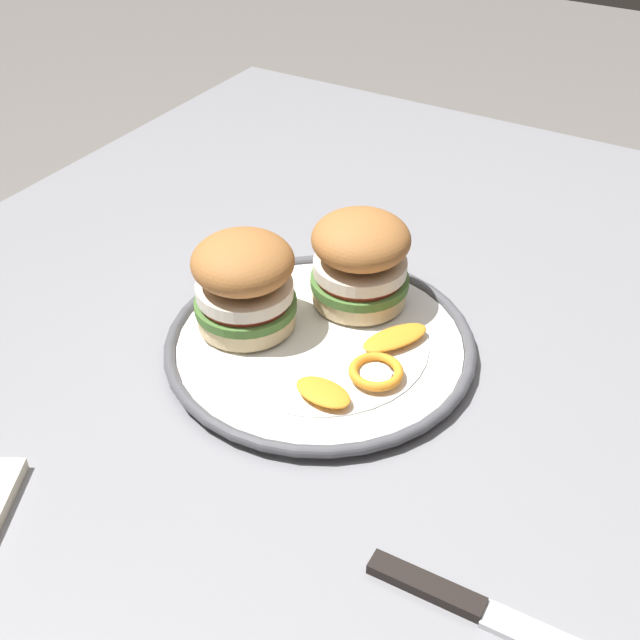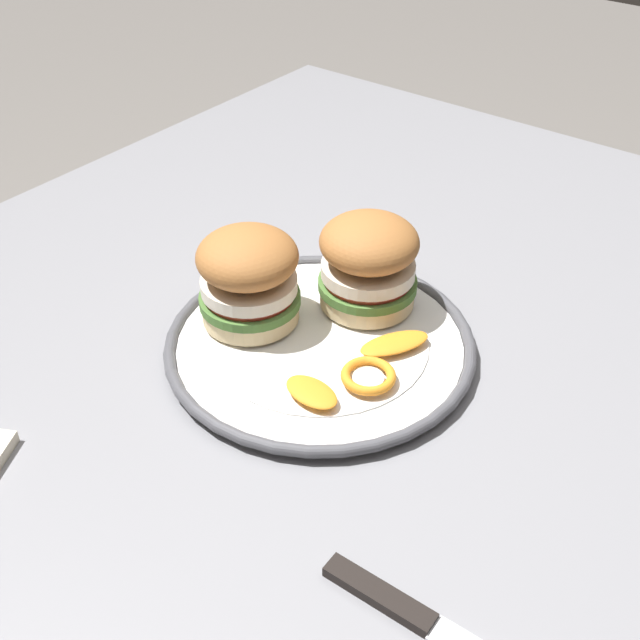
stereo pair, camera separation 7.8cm
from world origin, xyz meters
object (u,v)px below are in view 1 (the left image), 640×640
sandwich_half_left (244,281)px  sandwich_half_right (360,258)px  dinner_plate (320,344)px  table_knife (489,615)px  dining_table (333,377)px

sandwich_half_left → sandwich_half_right: (-0.10, 0.08, 0.00)m
dinner_plate → table_knife: dinner_plate is taller
sandwich_half_left → table_knife: 0.39m
sandwich_half_left → sandwich_half_right: same height
sandwich_half_right → dining_table: bearing=-70.9°
dining_table → dinner_plate: (0.07, 0.02, 0.11)m
sandwich_half_right → table_knife: 0.38m
dining_table → table_knife: (0.27, 0.28, 0.10)m
dinner_plate → sandwich_half_left: (0.02, -0.08, 0.06)m
sandwich_half_left → dinner_plate: bearing=101.5°
dining_table → sandwich_half_right: 0.17m
dining_table → dinner_plate: 0.13m
dining_table → sandwich_half_left: (0.09, -0.05, 0.17)m
dinner_plate → dining_table: bearing=-161.4°
dinner_plate → sandwich_half_right: sandwich_half_right is taller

